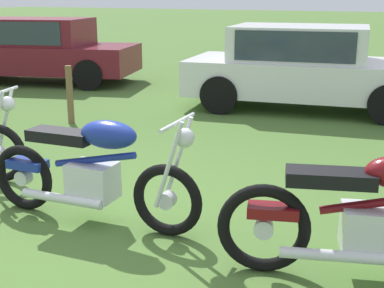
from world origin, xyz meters
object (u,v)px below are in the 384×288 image
(car_white, at_px, (304,63))
(car_burgundy, at_px, (30,45))
(motorcycle_maroon, at_px, (373,217))
(fence_post_wooden, at_px, (70,95))
(motorcycle_blue, at_px, (92,170))

(car_white, bearing_deg, car_burgundy, 169.96)
(motorcycle_maroon, bearing_deg, fence_post_wooden, 132.61)
(fence_post_wooden, bearing_deg, motorcycle_blue, -46.71)
(motorcycle_blue, height_order, fence_post_wooden, motorcycle_blue)
(motorcycle_blue, height_order, car_white, car_white)
(motorcycle_blue, distance_m, car_burgundy, 8.29)
(car_burgundy, bearing_deg, motorcycle_maroon, -50.31)
(car_white, distance_m, fence_post_wooden, 4.01)
(motorcycle_maroon, height_order, car_white, car_white)
(motorcycle_blue, distance_m, fence_post_wooden, 3.87)
(car_burgundy, bearing_deg, motorcycle_blue, -59.75)
(motorcycle_blue, xyz_separation_m, fence_post_wooden, (-2.65, 2.82, -0.03))
(motorcycle_blue, xyz_separation_m, motorcycle_maroon, (2.32, 0.11, -0.00))
(motorcycle_blue, relative_size, motorcycle_maroon, 1.04)
(car_burgundy, height_order, car_white, same)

